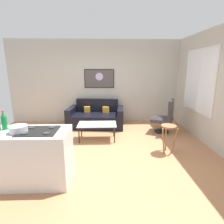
{
  "coord_description": "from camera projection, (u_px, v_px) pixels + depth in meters",
  "views": [
    {
      "loc": [
        0.11,
        -3.9,
        1.88
      ],
      "look_at": [
        0.27,
        0.9,
        0.7
      ],
      "focal_mm": 28.97,
      "sensor_mm": 36.0,
      "label": 1
    }
  ],
  "objects": [
    {
      "name": "back_wall",
      "position": [
        103.0,
        82.0,
        6.25
      ],
      "size": [
        6.4,
        0.05,
        2.8
      ],
      "primitive_type": "cube",
      "color": "beige",
      "rests_on": "ground"
    },
    {
      "name": "coffee_table",
      "position": [
        97.0,
        125.0,
        4.77
      ],
      "size": [
        1.0,
        0.56,
        0.44
      ],
      "color": "silver",
      "rests_on": "ground"
    },
    {
      "name": "ground",
      "position": [
        102.0,
        151.0,
        4.23
      ],
      "size": [
        6.4,
        6.4,
        0.04
      ],
      "primitive_type": "cube",
      "color": "#B87D52"
    },
    {
      "name": "wall_painting",
      "position": [
        99.0,
        79.0,
        6.18
      ],
      "size": [
        1.02,
        0.03,
        0.63
      ],
      "color": "black"
    },
    {
      "name": "right_wall",
      "position": [
        212.0,
        89.0,
        4.27
      ],
      "size": [
        0.05,
        6.4,
        2.8
      ],
      "primitive_type": "cube",
      "color": "beige",
      "rests_on": "ground"
    },
    {
      "name": "window",
      "position": [
        199.0,
        81.0,
        4.82
      ],
      "size": [
        0.03,
        1.57,
        1.68
      ],
      "color": "silver"
    },
    {
      "name": "couch",
      "position": [
        96.0,
        118.0,
        5.93
      ],
      "size": [
        1.85,
        1.09,
        0.85
      ],
      "color": "black",
      "rests_on": "ground"
    },
    {
      "name": "armchair",
      "position": [
        165.0,
        117.0,
        5.28
      ],
      "size": [
        0.78,
        0.79,
        1.0
      ],
      "color": "black",
      "rests_on": "ground"
    },
    {
      "name": "mixing_bowl",
      "position": [
        18.0,
        129.0,
        2.83
      ],
      "size": [
        0.28,
        0.28,
        0.11
      ],
      "color": "silver",
      "rests_on": "kitchen_counter"
    },
    {
      "name": "bar_stool",
      "position": [
        168.0,
        131.0,
        4.01
      ],
      "size": [
        0.38,
        0.38,
        0.64
      ],
      "color": "#976743",
      "rests_on": "ground"
    },
    {
      "name": "kitchen_counter",
      "position": [
        26.0,
        156.0,
        3.0
      ],
      "size": [
        1.46,
        0.71,
        0.91
      ],
      "color": "silver",
      "rests_on": "ground"
    },
    {
      "name": "soda_bottle_2",
      "position": [
        4.0,
        121.0,
        2.95
      ],
      "size": [
        0.08,
        0.08,
        0.32
      ],
      "color": "#126E2C",
      "rests_on": "kitchen_counter"
    }
  ]
}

